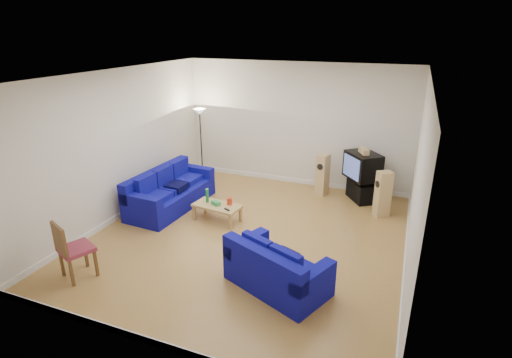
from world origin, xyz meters
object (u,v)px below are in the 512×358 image
(television, at_px, (362,166))
(sofa_three_seat, at_px, (169,194))
(coffee_table, at_px, (217,207))
(tv_stand, at_px, (361,191))
(sofa_loveseat, at_px, (275,272))

(television, bearing_deg, sofa_three_seat, -103.99)
(television, bearing_deg, coffee_table, -90.56)
(coffee_table, height_order, tv_stand, tv_stand)
(tv_stand, bearing_deg, sofa_loveseat, -45.19)
(sofa_loveseat, relative_size, coffee_table, 1.70)
(sofa_loveseat, xyz_separation_m, coffee_table, (-1.97, 1.84, 0.01))
(tv_stand, bearing_deg, television, -103.32)
(tv_stand, height_order, television, television)
(sofa_three_seat, relative_size, sofa_loveseat, 1.28)
(sofa_loveseat, xyz_separation_m, television, (0.78, 4.14, 0.57))
(coffee_table, height_order, television, television)
(sofa_three_seat, xyz_separation_m, tv_stand, (4.15, 2.06, -0.10))
(sofa_three_seat, xyz_separation_m, television, (4.13, 2.05, 0.55))
(television, bearing_deg, sofa_loveseat, -51.10)
(coffee_table, xyz_separation_m, tv_stand, (2.77, 2.30, -0.09))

